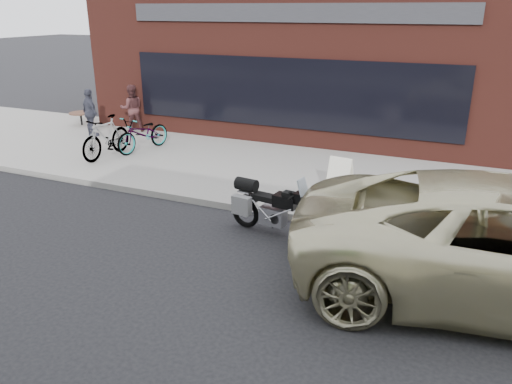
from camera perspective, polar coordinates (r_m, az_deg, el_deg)
ground at (r=6.93m, az=-8.09°, el=-15.50°), size 120.00×120.00×0.00m
near_sidewalk at (r=12.74m, az=8.49°, el=2.00°), size 44.00×6.00×0.15m
storefront at (r=19.46m, az=8.75°, el=14.84°), size 14.00×10.07×4.50m
motorcycle at (r=9.32m, az=1.49°, el=-1.81°), size 1.91×0.63×1.21m
bicycle_front at (r=14.73m, az=-12.76°, el=6.55°), size 0.99×1.99×1.00m
bicycle_rear at (r=14.30m, az=-16.77°, el=6.04°), size 0.57×1.89×1.13m
sandwich_sign at (r=11.12m, az=9.60°, el=1.86°), size 0.59×0.56×0.83m
cafe_table at (r=18.70m, az=-19.41°, el=8.47°), size 0.78×0.78×0.45m
cafe_patron_left at (r=17.13m, az=-14.01°, el=9.26°), size 0.95×0.93×1.54m
cafe_patron_right at (r=16.86m, az=-18.43°, el=8.60°), size 0.96×0.71×1.51m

